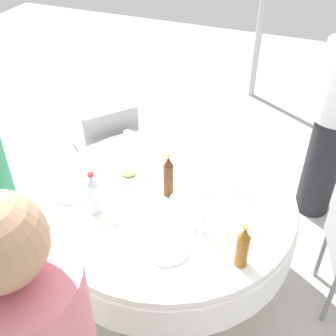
% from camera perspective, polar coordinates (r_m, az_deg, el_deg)
% --- Properties ---
extents(ground_plane, '(10.00, 10.00, 0.00)m').
position_cam_1_polar(ground_plane, '(2.90, -0.00, -14.82)').
color(ground_plane, '#B7B2A8').
extents(dining_table, '(1.47, 1.47, 0.74)m').
position_cam_1_polar(dining_table, '(2.45, -0.00, -6.27)').
color(dining_table, white).
rests_on(dining_table, ground_plane).
extents(bottle_brown_near, '(0.06, 0.06, 0.27)m').
position_cam_1_polar(bottle_brown_near, '(2.28, 0.14, -1.21)').
color(bottle_brown_near, '#593314').
rests_on(bottle_brown_near, dining_table).
extents(bottle_clear_west, '(0.07, 0.07, 0.26)m').
position_cam_1_polar(bottle_clear_west, '(2.21, -10.27, -3.58)').
color(bottle_clear_west, silver).
rests_on(bottle_clear_west, dining_table).
extents(bottle_amber_north, '(0.06, 0.06, 0.25)m').
position_cam_1_polar(bottle_amber_north, '(1.95, 10.24, -10.63)').
color(bottle_amber_north, '#8C5619').
rests_on(bottle_amber_north, dining_table).
extents(wine_glass_rear, '(0.07, 0.07, 0.15)m').
position_cam_1_polar(wine_glass_rear, '(2.38, 8.42, -0.44)').
color(wine_glass_rear, white).
rests_on(wine_glass_rear, dining_table).
extents(wine_glass_inner, '(0.06, 0.06, 0.16)m').
position_cam_1_polar(wine_glass_inner, '(2.63, -5.49, 4.13)').
color(wine_glass_inner, white).
rests_on(wine_glass_inner, dining_table).
extents(wine_glass_left, '(0.06, 0.06, 0.14)m').
position_cam_1_polar(wine_glass_left, '(2.30, 4.69, -1.81)').
color(wine_glass_left, white).
rests_on(wine_glass_left, dining_table).
extents(wine_glass_outer, '(0.07, 0.07, 0.13)m').
position_cam_1_polar(wine_glass_outer, '(2.10, 4.63, -6.85)').
color(wine_glass_outer, white).
rests_on(wine_glass_outer, dining_table).
extents(wine_glass_right, '(0.06, 0.06, 0.14)m').
position_cam_1_polar(wine_glass_right, '(2.15, 1.14, -4.79)').
color(wine_glass_right, white).
rests_on(wine_glass_right, dining_table).
extents(plate_right, '(0.23, 0.23, 0.02)m').
position_cam_1_polar(plate_right, '(2.06, -0.10, -11.02)').
color(plate_right, white).
rests_on(plate_right, dining_table).
extents(plate_front, '(0.20, 0.20, 0.04)m').
position_cam_1_polar(plate_front, '(2.49, -5.48, -0.94)').
color(plate_front, white).
rests_on(plate_front, dining_table).
extents(plate_mid, '(0.25, 0.25, 0.02)m').
position_cam_1_polar(plate_mid, '(2.44, -13.06, -2.95)').
color(plate_mid, white).
rests_on(plate_mid, dining_table).
extents(fork_west, '(0.14, 0.14, 0.00)m').
position_cam_1_polar(fork_west, '(2.22, 11.32, -7.66)').
color(fork_west, silver).
rests_on(fork_west, dining_table).
extents(fork_north, '(0.14, 0.14, 0.00)m').
position_cam_1_polar(fork_north, '(2.21, -5.09, -7.16)').
color(fork_north, silver).
rests_on(fork_north, dining_table).
extents(person_north, '(0.34, 0.34, 1.56)m').
position_cam_1_polar(person_north, '(3.11, 22.01, 6.14)').
color(person_north, '#26262B').
rests_on(person_north, ground_plane).
extents(chair_outer, '(0.56, 0.56, 0.87)m').
position_cam_1_polar(chair_outer, '(3.16, -8.14, 2.86)').
color(chair_outer, '#99999E').
rests_on(chair_outer, ground_plane).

